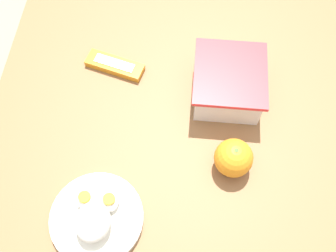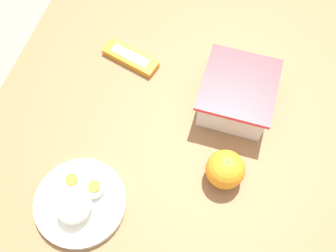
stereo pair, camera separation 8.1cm
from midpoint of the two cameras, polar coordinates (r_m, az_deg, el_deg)
name	(u,v)px [view 2 (the right image)]	position (r m, az deg, el deg)	size (l,w,h in m)	color
ground_plane	(175,210)	(1.63, 2.54, -12.19)	(10.00, 10.00, 0.00)	gray
table	(180,142)	(1.00, 4.05, -2.57)	(1.05, 0.93, 0.74)	brown
food_container	(237,95)	(0.95, 12.34, 4.16)	(0.18, 0.17, 0.09)	white
orange_fruit	(225,170)	(0.86, 11.01, -6.47)	(0.09, 0.09, 0.09)	orange
rice_plate	(79,201)	(0.86, -10.13, -10.99)	(0.20, 0.20, 0.07)	silver
candy_bar	(131,58)	(1.03, -3.20, 9.67)	(0.08, 0.16, 0.02)	orange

